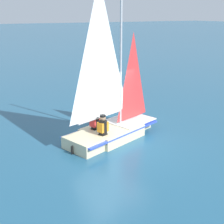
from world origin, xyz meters
The scene contains 4 objects.
ground_plane centered at (0.00, 0.00, 0.00)m, with size 260.00×260.00×0.00m, color #235675.
sailboat_main centered at (-0.02, 0.05, 0.85)m, with size 2.62×4.07×5.81m.
sailor_helm centered at (0.14, 0.64, 0.62)m, with size 0.38×0.40×1.16m.
sailor_crew centered at (-0.50, 0.66, 0.63)m, with size 0.38×0.40×1.16m.
Camera 1 is at (-9.62, 5.49, 4.59)m, focal length 50.00 mm.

